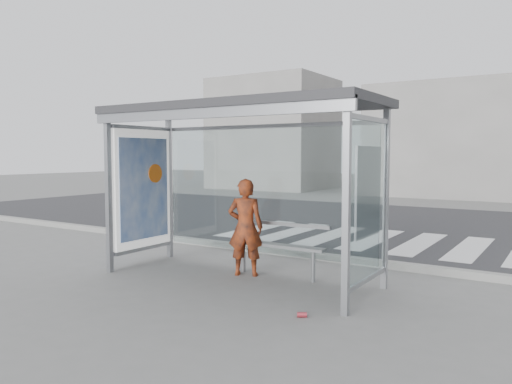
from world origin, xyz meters
TOP-DOWN VIEW (x-y plane):
  - ground at (0.00, 0.00)m, footprint 80.00×80.00m
  - road at (0.00, 7.00)m, footprint 30.00×10.00m
  - curb at (0.00, 1.95)m, footprint 30.00×0.18m
  - crosswalk at (1.00, 4.50)m, footprint 7.55×3.00m
  - bus_shelter at (-0.37, 0.06)m, footprint 4.25×1.65m
  - building_left at (-10.00, 18.00)m, footprint 6.00×5.00m
  - building_center at (0.00, 18.00)m, footprint 8.00×5.00m
  - person at (-0.06, 0.29)m, footprint 0.65×0.55m
  - bench at (0.40, 0.50)m, footprint 1.59×0.31m
  - soda_can at (1.61, -1.04)m, footprint 0.13×0.11m

SIDE VIEW (x-z plane):
  - ground at x=0.00m, z-range 0.00..0.00m
  - crosswalk at x=1.00m, z-range 0.00..0.00m
  - road at x=0.00m, z-range 0.00..0.01m
  - soda_can at x=1.61m, z-range 0.00..0.06m
  - curb at x=0.00m, z-range 0.00..0.12m
  - bench at x=0.40m, z-range 0.08..0.90m
  - person at x=-0.06m, z-range 0.00..1.51m
  - bus_shelter at x=-0.37m, z-range 0.67..3.29m
  - building_center at x=0.00m, z-range 0.00..5.00m
  - building_left at x=-10.00m, z-range 0.00..6.00m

